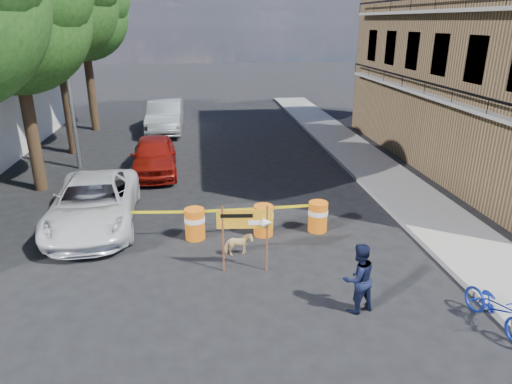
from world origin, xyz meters
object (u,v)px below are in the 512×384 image
object	(u,v)px
barrel_far_left	(111,224)
dog	(238,245)
detour_sign	(252,224)
sedan_silver	(165,116)
barrel_far_right	(318,216)
sedan_red	(154,155)
pedestrian	(358,278)
barrel_mid_right	(263,220)
suv_white	(94,203)
barrel_mid_left	(195,223)
bicycle	(500,290)

from	to	relation	value
barrel_far_left	dog	xyz separation A→B (m)	(3.46, -1.40, -0.16)
detour_sign	sedan_silver	xyz separation A→B (m)	(-3.00, 15.84, -0.41)
barrel_far_right	sedan_red	bearing A→B (deg)	130.00
barrel_far_right	pedestrian	size ratio (longest dim) A/B	0.58
barrel_far_right	barrel_mid_right	bearing A→B (deg)	-177.74
barrel_far_left	pedestrian	xyz separation A→B (m)	(5.73, -4.14, 0.31)
pedestrian	dog	distance (m)	3.59
barrel_far_left	suv_white	size ratio (longest dim) A/B	0.17
barrel_far_right	sedan_red	xyz separation A→B (m)	(-5.19, 6.18, 0.27)
barrel_far_right	sedan_silver	xyz separation A→B (m)	(-5.19, 13.78, 0.39)
barrel_mid_right	dog	xyz separation A→B (m)	(-0.83, -1.15, -0.16)
pedestrian	sedan_silver	bearing A→B (deg)	-91.36
barrel_far_right	detour_sign	size ratio (longest dim) A/B	0.52
barrel_mid_left	sedan_red	world-z (taller)	sedan_red
sedan_red	bicycle	bearing A→B (deg)	-58.74
detour_sign	suv_white	distance (m)	5.49
suv_white	sedan_red	bearing A→B (deg)	71.26
dog	detour_sign	bearing A→B (deg)	-170.82
barrel_far_left	pedestrian	size ratio (longest dim) A/B	0.58
bicycle	barrel_far_left	bearing A→B (deg)	138.99
barrel_mid_right	sedan_silver	bearing A→B (deg)	104.46
barrel_mid_left	bicycle	bearing A→B (deg)	-38.73
barrel_far_left	barrel_far_right	size ratio (longest dim) A/B	1.00
barrel_mid_right	barrel_far_right	distance (m)	1.62
detour_sign	suv_white	world-z (taller)	detour_sign
barrel_mid_left	suv_white	distance (m)	3.26
barrel_mid_left	pedestrian	size ratio (longest dim) A/B	0.58
dog	suv_white	world-z (taller)	suv_white
barrel_far_left	bicycle	size ratio (longest dim) A/B	0.53
dog	bicycle	bearing A→B (deg)	-134.84
barrel_far_right	suv_white	size ratio (longest dim) A/B	0.17
barrel_far_left	barrel_far_right	bearing A→B (deg)	-1.76
barrel_far_left	detour_sign	distance (m)	4.41
suv_white	sedan_silver	xyz separation A→B (m)	(1.37, 12.56, 0.14)
barrel_mid_left	suv_white	world-z (taller)	suv_white
barrel_far_left	detour_sign	bearing A→B (deg)	-31.07
pedestrian	barrel_far_right	bearing A→B (deg)	-109.65
barrel_mid_right	barrel_far_right	size ratio (longest dim) A/B	1.00
bicycle	sedan_red	bearing A→B (deg)	114.76
barrel_far_left	sedan_red	bearing A→B (deg)	83.22
suv_white	sedan_red	distance (m)	5.15
dog	sedan_red	size ratio (longest dim) A/B	0.17
bicycle	dog	distance (m)	6.09
bicycle	sedan_silver	world-z (taller)	sedan_silver
barrel_mid_right	bicycle	world-z (taller)	bicycle
bicycle	dog	xyz separation A→B (m)	(-4.86, 3.64, -0.53)
barrel_mid_right	dog	distance (m)	1.43
dog	sedan_silver	size ratio (longest dim) A/B	0.14
barrel_mid_right	dog	size ratio (longest dim) A/B	1.22
detour_sign	sedan_red	distance (m)	8.79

